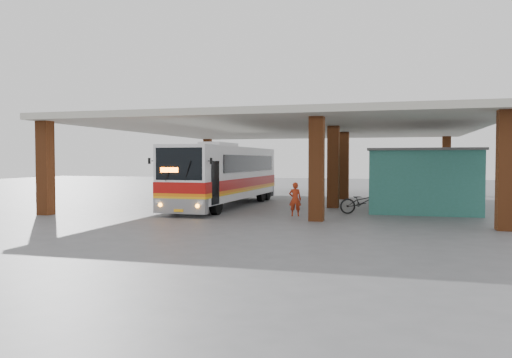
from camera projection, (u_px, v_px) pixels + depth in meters
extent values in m
plane|color=#515154|center=(265.00, 212.00, 24.55)|extent=(90.00, 90.00, 0.00)
cube|color=brown|center=(317.00, 169.00, 20.78)|extent=(0.60, 0.60, 4.35)
cube|color=brown|center=(333.00, 167.00, 26.56)|extent=(0.60, 0.60, 4.35)
cube|color=brown|center=(344.00, 166.00, 32.34)|extent=(0.60, 0.60, 4.35)
cube|color=brown|center=(45.00, 168.00, 23.13)|extent=(0.60, 0.60, 4.35)
cube|color=brown|center=(208.00, 164.00, 43.36)|extent=(0.60, 0.60, 4.35)
cube|color=brown|center=(506.00, 170.00, 17.95)|extent=(0.60, 0.60, 4.35)
cube|color=brown|center=(446.00, 165.00, 38.19)|extent=(0.60, 0.60, 4.35)
cube|color=beige|center=(299.00, 128.00, 30.50)|extent=(21.00, 23.00, 0.30)
cube|color=#2B6B5A|center=(421.00, 180.00, 26.35)|extent=(5.00, 8.00, 3.00)
cube|color=#515151|center=(421.00, 150.00, 26.29)|extent=(5.20, 8.20, 0.12)
cube|color=#163C38|center=(371.00, 189.00, 25.59)|extent=(0.08, 0.95, 2.10)
cube|color=black|center=(373.00, 173.00, 28.45)|extent=(0.08, 1.20, 1.00)
cube|color=black|center=(373.00, 173.00, 28.46)|extent=(0.04, 1.30, 1.10)
cube|color=white|center=(225.00, 172.00, 27.35)|extent=(2.71, 11.85, 2.75)
cube|color=white|center=(219.00, 145.00, 26.35)|extent=(1.24, 2.97, 0.25)
cube|color=gray|center=(181.00, 206.00, 21.92)|extent=(2.49, 0.45, 0.69)
cube|color=#B10F0C|center=(225.00, 182.00, 27.37)|extent=(2.75, 11.85, 0.49)
cube|color=orange|center=(225.00, 188.00, 27.38)|extent=(2.75, 11.85, 0.13)
cube|color=#FFAD15|center=(225.00, 190.00, 27.38)|extent=(2.75, 11.85, 0.10)
cube|color=black|center=(179.00, 164.00, 21.72)|extent=(2.21, 0.15, 1.43)
cube|color=black|center=(210.00, 163.00, 28.43)|extent=(0.24, 8.85, 0.88)
cube|color=black|center=(251.00, 163.00, 27.73)|extent=(0.24, 8.85, 0.88)
cube|color=#FF5905|center=(169.00, 170.00, 21.79)|extent=(0.84, 0.07, 0.22)
sphere|color=orange|center=(160.00, 205.00, 21.97)|extent=(0.18, 0.18, 0.18)
sphere|color=orange|center=(197.00, 206.00, 21.47)|extent=(0.18, 0.18, 0.18)
cube|color=#FFAD15|center=(179.00, 211.00, 21.72)|extent=(0.44, 0.04, 0.12)
cylinder|color=black|center=(175.00, 203.00, 23.74)|extent=(0.34, 0.99, 0.98)
cylinder|color=black|center=(216.00, 204.00, 23.14)|extent=(0.34, 0.99, 0.98)
cylinder|color=black|center=(229.00, 193.00, 30.99)|extent=(0.34, 0.99, 0.98)
cylinder|color=black|center=(261.00, 194.00, 30.39)|extent=(0.34, 0.99, 0.98)
cylinder|color=black|center=(235.00, 192.00, 32.22)|extent=(0.34, 0.99, 0.98)
cylinder|color=black|center=(267.00, 192.00, 31.62)|extent=(0.34, 0.99, 0.98)
imported|color=black|center=(363.00, 202.00, 23.54)|extent=(2.30, 1.45, 1.14)
imported|color=#B53216|center=(295.00, 199.00, 22.57)|extent=(0.59, 0.42, 1.54)
cube|color=#AE1218|center=(373.00, 201.00, 28.55)|extent=(0.46, 0.46, 0.05)
cube|color=#AE1218|center=(376.00, 197.00, 28.45)|extent=(0.14, 0.37, 0.54)
cylinder|color=black|center=(370.00, 203.00, 28.50)|extent=(0.03, 0.03, 0.18)
cylinder|color=black|center=(375.00, 203.00, 28.34)|extent=(0.03, 0.03, 0.18)
cylinder|color=black|center=(371.00, 203.00, 28.76)|extent=(0.03, 0.03, 0.18)
cylinder|color=black|center=(376.00, 203.00, 28.60)|extent=(0.03, 0.03, 0.18)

